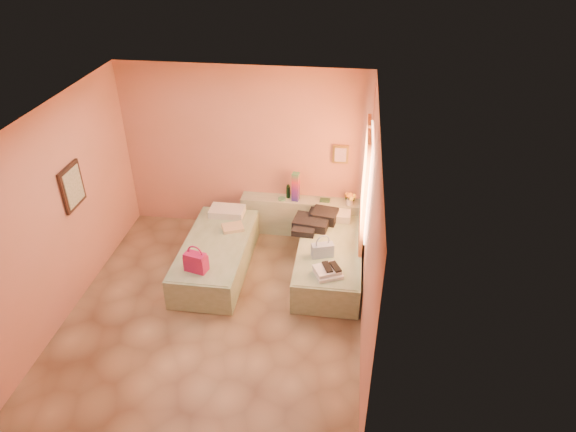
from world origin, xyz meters
name	(u,v)px	position (x,y,z in m)	size (l,w,h in m)	color
ground	(217,310)	(0.00, 0.00, 0.00)	(4.50, 4.50, 0.00)	tan
room_walls	(233,178)	(0.21, 0.57, 1.79)	(4.02, 4.51, 2.81)	tan
headboard_ledge	(302,216)	(0.98, 2.10, 0.33)	(2.05, 0.30, 0.65)	#ACB997
bed_left	(216,256)	(-0.22, 0.91, 0.25)	(0.90, 2.00, 0.50)	#9EB894
bed_right	(329,259)	(1.50, 1.05, 0.25)	(0.90, 2.00, 0.50)	#9EB894
water_bottle	(288,191)	(0.73, 2.13, 0.76)	(0.06, 0.06, 0.23)	black
rainbow_box	(296,187)	(0.86, 2.07, 0.90)	(0.11, 0.11, 0.50)	#B91652
small_dish	(282,199)	(0.63, 2.05, 0.67)	(0.13, 0.13, 0.03)	#509369
green_book	(325,200)	(1.34, 2.10, 0.66)	(0.16, 0.12, 0.03)	#2A4F2E
flower_vase	(350,198)	(1.75, 2.04, 0.78)	(0.20, 0.20, 0.25)	white
magenta_handbag	(196,262)	(-0.30, 0.22, 0.64)	(0.31, 0.17, 0.29)	#B91652
khaki_garment	(233,227)	(-0.03, 1.30, 0.53)	(0.32, 0.25, 0.05)	tan
clothes_pile	(314,222)	(1.22, 1.54, 0.59)	(0.58, 0.58, 0.18)	black
blue_handbag	(322,250)	(1.40, 0.78, 0.60)	(0.31, 0.13, 0.20)	#41699D
towel_stack	(328,272)	(1.52, 0.35, 0.55)	(0.35, 0.30, 0.10)	white
sandal_pair	(331,267)	(1.55, 0.38, 0.61)	(0.18, 0.24, 0.02)	black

